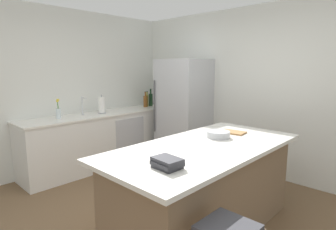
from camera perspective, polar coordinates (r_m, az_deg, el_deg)
name	(u,v)px	position (r m, az deg, el deg)	size (l,w,h in m)	color
ground_plane	(157,229)	(3.14, -2.33, -22.43)	(7.20, 7.20, 0.00)	brown
wall_rear	(261,92)	(4.53, 18.61, 4.56)	(6.00, 0.10, 2.60)	silver
wall_left	(48,91)	(4.75, -23.44, 4.49)	(0.10, 6.00, 2.60)	silver
counter_run_left	(104,139)	(4.92, -13.12, -4.80)	(0.65, 2.75, 0.91)	silver
kitchen_island	(204,187)	(2.97, 7.47, -14.50)	(1.06, 2.22, 0.90)	#7A6047
refrigerator	(184,111)	(4.91, 3.22, 0.79)	(0.80, 0.73, 1.81)	#B7BABF
sink_faucet	(83,105)	(4.67, -17.18, 1.89)	(0.15, 0.05, 0.30)	silver
flower_vase	(58,112)	(4.47, -21.67, 0.66)	(0.07, 0.07, 0.30)	silver
paper_towel_roll	(102,105)	(4.79, -13.50, 1.95)	(0.14, 0.14, 0.31)	gray
hot_sauce_bottle	(159,102)	(5.52, -1.84, 2.66)	(0.05, 0.05, 0.20)	red
wine_bottle	(151,99)	(5.56, -3.58, 3.26)	(0.08, 0.08, 0.34)	#19381E
olive_oil_bottle	(147,100)	(5.51, -4.31, 3.09)	(0.05, 0.05, 0.30)	olive
whiskey_bottle	(146,101)	(5.40, -4.66, 2.90)	(0.08, 0.08, 0.30)	brown
cookbook_stack	(167,163)	(2.17, -0.16, -9.84)	(0.24, 0.20, 0.08)	#2D2D33
mixing_bowl	(218,134)	(3.13, 10.33, -3.94)	(0.26, 0.26, 0.07)	#B2B5BA
cutting_board	(232,132)	(3.39, 13.14, -3.45)	(0.31, 0.22, 0.02)	#9E7042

